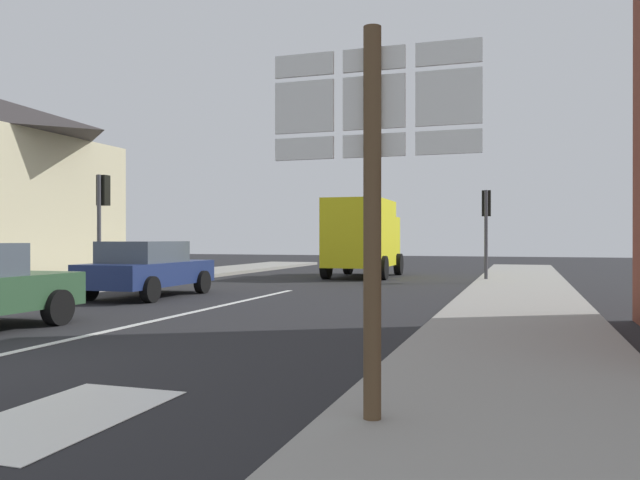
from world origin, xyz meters
TOP-DOWN VIEW (x-y plane):
  - ground_plane at (0.00, 10.00)m, footprint 80.00×80.00m
  - sidewalk_right at (6.48, 8.00)m, footprint 2.90×44.00m
  - sidewalk_left at (-6.48, 8.00)m, footprint 2.90×44.00m
  - lane_centre_stripe at (0.00, 6.00)m, footprint 0.16×12.00m
  - lane_turn_arrow at (2.77, -1.00)m, footprint 1.20×2.20m
  - sedan_far at (-2.87, 8.96)m, footprint 2.04×4.24m
  - delivery_truck at (0.48, 19.01)m, footprint 2.56×5.04m
  - route_sign_post at (5.46, -0.68)m, footprint 1.66×0.14m
  - traffic_light_far_right at (5.33, 17.28)m, footprint 0.30×0.49m
  - traffic_light_near_left at (-5.33, 10.37)m, footprint 0.30×0.49m

SIDE VIEW (x-z plane):
  - ground_plane at x=0.00m, z-range 0.00..0.00m
  - lane_centre_stripe at x=0.00m, z-range 0.00..0.01m
  - lane_turn_arrow at x=2.77m, z-range 0.00..0.01m
  - sidewalk_right at x=6.48m, z-range 0.00..0.14m
  - sidewalk_left at x=-6.48m, z-range 0.00..0.14m
  - sedan_far at x=-2.87m, z-range 0.03..1.50m
  - delivery_truck at x=0.48m, z-range 0.13..3.18m
  - route_sign_post at x=5.46m, z-range 0.40..3.60m
  - traffic_light_far_right at x=5.33m, z-range 0.77..3.99m
  - traffic_light_near_left at x=-5.33m, z-range 0.82..4.25m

